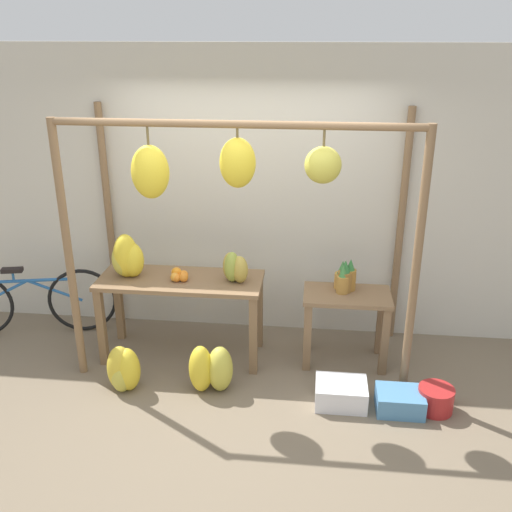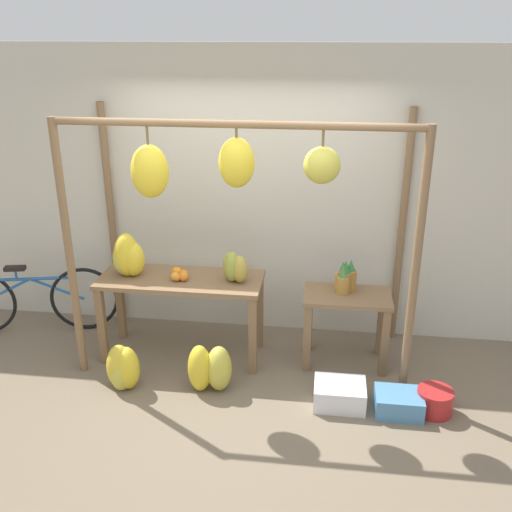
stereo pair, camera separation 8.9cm
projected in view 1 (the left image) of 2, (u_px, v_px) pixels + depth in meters
name	position (u px, v px, depth m)	size (l,w,h in m)	color
ground_plane	(232.00, 408.00, 4.69)	(20.00, 20.00, 0.00)	#756651
shop_wall_back	(252.00, 196.00, 5.52)	(8.00, 0.08, 2.80)	beige
stall_awning	(230.00, 191.00, 4.58)	(2.92, 1.15, 2.28)	brown
display_table_main	(181.00, 292.00, 5.23)	(1.49, 0.58, 0.80)	brown
display_table_side	(346.00, 312.00, 5.18)	(0.78, 0.46, 0.69)	brown
banana_pile_on_table	(128.00, 258.00, 5.16)	(0.39, 0.34, 0.41)	yellow
orange_pile	(179.00, 275.00, 5.14)	(0.17, 0.18, 0.09)	orange
pineapple_cluster	(345.00, 278.00, 5.14)	(0.19, 0.22, 0.30)	#B27F38
banana_pile_ground_left	(124.00, 371.00, 4.88)	(0.36, 0.32, 0.42)	yellow
banana_pile_ground_right	(211.00, 369.00, 4.86)	(0.40, 0.29, 0.43)	gold
fruit_crate_white	(341.00, 393.00, 4.72)	(0.42, 0.33, 0.20)	silver
blue_bucket	(435.00, 399.00, 4.64)	(0.29, 0.29, 0.21)	#AD2323
parked_bicycle	(30.00, 301.00, 5.72)	(1.67, 0.40, 0.73)	black
papaya_pile	(234.00, 268.00, 5.07)	(0.28, 0.23, 0.28)	#93A33D
fruit_crate_purple	(400.00, 401.00, 4.64)	(0.38, 0.30, 0.18)	#4C84B2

